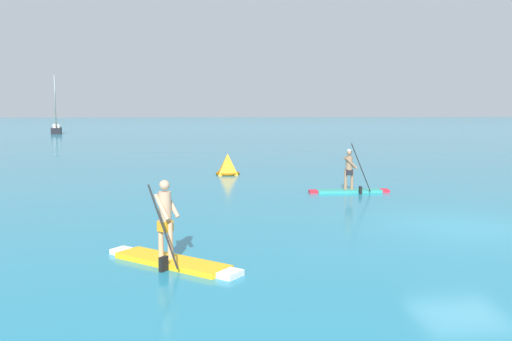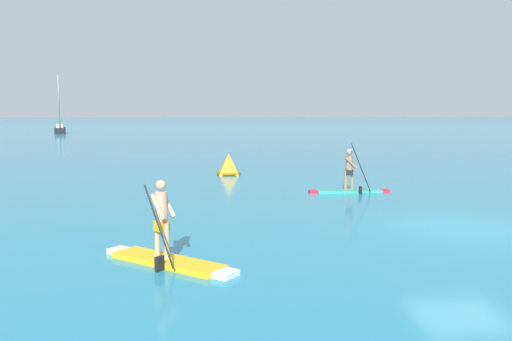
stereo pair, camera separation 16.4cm
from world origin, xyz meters
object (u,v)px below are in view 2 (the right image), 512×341
(paddleboarder_near_left, at_px, (167,248))
(paddleboarder_mid_center, at_px, (350,183))
(race_marker_buoy, at_px, (229,165))
(sailboat_left_horizon, at_px, (60,126))

(paddleboarder_near_left, distance_m, paddleboarder_mid_center, 10.93)
(paddleboarder_near_left, relative_size, paddleboarder_mid_center, 0.91)
(race_marker_buoy, bearing_deg, paddleboarder_mid_center, -54.61)
(race_marker_buoy, bearing_deg, sailboat_left_horizon, 113.26)
(paddleboarder_mid_center, xyz_separation_m, sailboat_left_horizon, (-24.76, 53.61, 0.61))
(paddleboarder_near_left, distance_m, sailboat_left_horizon, 65.17)
(paddleboarder_mid_center, distance_m, race_marker_buoy, 7.53)
(paddleboarder_near_left, xyz_separation_m, paddleboarder_mid_center, (6.34, 8.90, 0.03))
(race_marker_buoy, bearing_deg, paddleboarder_near_left, -97.49)
(paddleboarder_near_left, relative_size, sailboat_left_horizon, 0.37)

